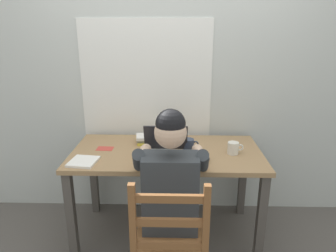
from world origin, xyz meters
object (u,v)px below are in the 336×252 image
Objects in this scene: desk at (167,162)px; laptop at (165,150)px; computer_mouse at (206,159)px; book_stack_main at (148,139)px; coffee_mug_white at (233,148)px; landscape_photo_print at (105,149)px; seated_person at (171,188)px; coffee_mug_dark at (189,144)px; wooden_chair at (170,246)px.

laptop is (-0.01, -0.12, 0.15)m from desk.
book_stack_main is at bearing 142.31° from computer_mouse.
laptop reaches higher than coffee_mug_white.
desk is at bearing -1.10° from landscape_photo_print.
landscape_photo_print is (-0.33, -0.14, -0.03)m from book_stack_main.
seated_person is at bearing -139.62° from coffee_mug_white.
desk is at bearing 175.05° from coffee_mug_white.
coffee_mug_dark reaches higher than desk.
coffee_mug_dark is at bearing 74.09° from seated_person.
laptop is 2.72× the size of coffee_mug_white.
book_stack_main reaches higher than landscape_photo_print.
computer_mouse is (0.25, 0.26, 0.09)m from seated_person.
desk is at bearing 86.98° from laptop.
wooden_chair is (-0.00, -0.28, -0.23)m from seated_person.
book_stack_main is at bearing 118.39° from laptop.
landscape_photo_print is (-0.78, 0.21, -0.02)m from computer_mouse.
book_stack_main is (-0.16, 0.17, 0.13)m from desk.
seated_person is 0.36m from wooden_chair.
coffee_mug_dark is 0.61× the size of book_stack_main.
wooden_chair is at bearing -85.73° from laptop.
coffee_mug_white is 1.00m from landscape_photo_print.
book_stack_main reaches higher than desk.
computer_mouse is at bearing 46.94° from seated_person.
coffee_mug_dark is (0.13, 0.47, 0.12)m from seated_person.
laptop reaches higher than wooden_chair.
laptop reaches higher than computer_mouse.
coffee_mug_dark is at bearing 168.66° from coffee_mug_white.
seated_person reaches higher than laptop.
laptop reaches higher than landscape_photo_print.
coffee_mug_dark is (0.13, 0.75, 0.35)m from wooden_chair.
coffee_mug_white is 0.34m from coffee_mug_dark.
desk is 0.75m from wooden_chair.
seated_person is 0.35m from laptop.
coffee_mug_white reaches higher than coffee_mug_dark.
book_stack_main is (-0.20, 0.61, 0.11)m from seated_person.
book_stack_main is at bearing 156.67° from coffee_mug_dark.
wooden_chair reaches higher than coffee_mug_dark.
seated_person is 12.37× the size of computer_mouse.
desk is at bearing -45.95° from book_stack_main.
wooden_chair is at bearing -100.10° from coffee_mug_dark.
laptop is 1.61× the size of book_stack_main.
coffee_mug_white is 0.70m from book_stack_main.
wooden_chair is 2.82× the size of laptop.
wooden_chair is at bearing -114.41° from computer_mouse.
desk is at bearing -172.24° from coffee_mug_dark.
coffee_mug_dark is 0.96× the size of landscape_photo_print.
wooden_chair is at bearing -77.32° from book_stack_main.
laptop is 0.52m from coffee_mug_white.
desk is 11.31× the size of landscape_photo_print.
coffee_mug_white reaches higher than desk.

